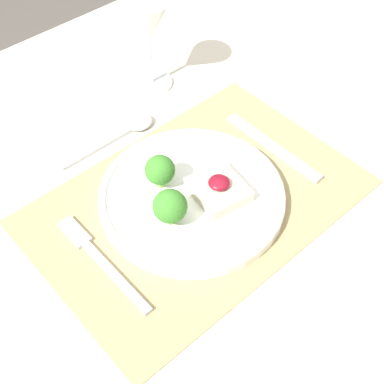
# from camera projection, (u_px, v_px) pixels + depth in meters

# --- Properties ---
(ground_plane) EXTENTS (8.00, 8.00, 0.00)m
(ground_plane) POSITION_uv_depth(u_px,v_px,m) (195.00, 382.00, 1.39)
(ground_plane) COLOR #4C4742
(dining_table) EXTENTS (1.59, 1.12, 0.74)m
(dining_table) POSITION_uv_depth(u_px,v_px,m) (196.00, 230.00, 0.88)
(dining_table) COLOR beige
(dining_table) RESTS_ON ground_plane
(placemat) EXTENTS (0.50, 0.34, 0.00)m
(placemat) POSITION_uv_depth(u_px,v_px,m) (197.00, 201.00, 0.83)
(placemat) COLOR #9E895B
(placemat) RESTS_ON dining_table
(dinner_plate) EXTENTS (0.29, 0.29, 0.08)m
(dinner_plate) POSITION_uv_depth(u_px,v_px,m) (191.00, 195.00, 0.81)
(dinner_plate) COLOR white
(dinner_plate) RESTS_ON placemat
(fork) EXTENTS (0.02, 0.20, 0.01)m
(fork) POSITION_uv_depth(u_px,v_px,m) (97.00, 257.00, 0.75)
(fork) COLOR #B2B2B7
(fork) RESTS_ON placemat
(knife) EXTENTS (0.02, 0.20, 0.01)m
(knife) POSITION_uv_depth(u_px,v_px,m) (279.00, 151.00, 0.89)
(knife) COLOR #B2B2B7
(knife) RESTS_ON placemat
(spoon) EXTENTS (0.19, 0.04, 0.01)m
(spoon) POSITION_uv_depth(u_px,v_px,m) (129.00, 128.00, 0.93)
(spoon) COLOR #B2B2B7
(spoon) RESTS_ON dining_table
(wine_glass_near) EXTENTS (0.08, 0.08, 0.17)m
(wine_glass_near) POSITION_uv_depth(u_px,v_px,m) (148.00, 27.00, 0.92)
(wine_glass_near) COLOR white
(wine_glass_near) RESTS_ON dining_table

